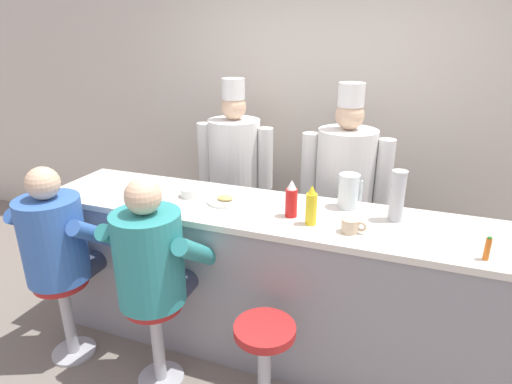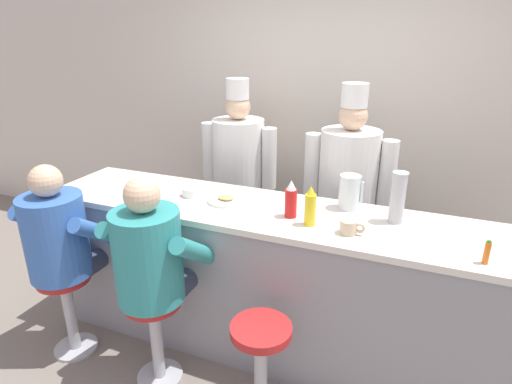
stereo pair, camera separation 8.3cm
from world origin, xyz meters
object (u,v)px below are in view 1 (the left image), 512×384
object	(u,v)px
coffee_mug_tan	(351,226)
cook_in_whites_near	(235,172)
diner_seated_blue	(59,244)
hot_sauce_bottle_orange	(487,249)
diner_seated_teal	(153,263)
cook_in_whites_far	(344,188)
cereal_bowl	(190,192)
empty_stool_round	(264,355)
ketchup_bottle_red	(291,200)
cup_stack_steel	(397,196)
breakfast_plate	(225,200)
water_pitcher_clear	(349,191)
mustard_bottle_yellow	(311,206)

from	to	relation	value
coffee_mug_tan	cook_in_whites_near	world-z (taller)	cook_in_whites_near
diner_seated_blue	hot_sauce_bottle_orange	bearing A→B (deg)	7.35
diner_seated_teal	hot_sauce_bottle_orange	bearing A→B (deg)	10.24
diner_seated_teal	cook_in_whites_far	xyz separation A→B (m)	(0.88, 1.29, 0.13)
cereal_bowl	diner_seated_blue	world-z (taller)	diner_seated_blue
diner_seated_blue	cook_in_whites_far	distance (m)	2.03
cereal_bowl	empty_stool_round	size ratio (longest dim) A/B	0.22
cook_in_whites_far	cereal_bowl	bearing A→B (deg)	-142.12
ketchup_bottle_red	cook_in_whites_near	size ratio (longest dim) A/B	0.14
cup_stack_steel	cook_in_whites_near	distance (m)	1.56
empty_stool_round	cook_in_whites_far	xyz separation A→B (m)	(0.18, 1.32, 0.55)
empty_stool_round	cook_in_whites_far	bearing A→B (deg)	82.24
breakfast_plate	ketchup_bottle_red	bearing A→B (deg)	-7.79
water_pitcher_clear	cup_stack_steel	size ratio (longest dim) A/B	0.71
ketchup_bottle_red	breakfast_plate	distance (m)	0.48
mustard_bottle_yellow	breakfast_plate	xyz separation A→B (m)	(-0.60, 0.13, -0.10)
cereal_bowl	diner_seated_teal	world-z (taller)	diner_seated_teal
hot_sauce_bottle_orange	cup_stack_steel	size ratio (longest dim) A/B	0.40
coffee_mug_tan	diner_seated_blue	distance (m)	1.81
breakfast_plate	mustard_bottle_yellow	bearing A→B (deg)	-12.40
water_pitcher_clear	diner_seated_teal	distance (m)	1.27
water_pitcher_clear	cereal_bowl	size ratio (longest dim) A/B	1.65
hot_sauce_bottle_orange	coffee_mug_tan	xyz separation A→B (m)	(-0.67, 0.08, -0.02)
coffee_mug_tan	diner_seated_blue	size ratio (longest dim) A/B	0.11
diner_seated_teal	cook_in_whites_far	world-z (taller)	cook_in_whites_far
diner_seated_blue	water_pitcher_clear	bearing A→B (deg)	24.04
mustard_bottle_yellow	hot_sauce_bottle_orange	world-z (taller)	mustard_bottle_yellow
mustard_bottle_yellow	cook_in_whites_near	xyz separation A→B (m)	(-0.89, 0.97, -0.19)
diner_seated_teal	cook_in_whites_near	bearing A→B (deg)	93.13
diner_seated_blue	cup_stack_steel	bearing A→B (deg)	18.13
coffee_mug_tan	cup_stack_steel	bearing A→B (deg)	49.19
diner_seated_teal	empty_stool_round	distance (m)	0.82
coffee_mug_tan	hot_sauce_bottle_orange	bearing A→B (deg)	-6.40
cereal_bowl	diner_seated_blue	size ratio (longest dim) A/B	0.10
ketchup_bottle_red	cereal_bowl	size ratio (longest dim) A/B	1.75
breakfast_plate	cereal_bowl	size ratio (longest dim) A/B	1.78
mustard_bottle_yellow	diner_seated_blue	xyz separation A→B (m)	(-1.51, -0.42, -0.32)
diner_seated_blue	cook_in_whites_near	world-z (taller)	cook_in_whites_near
coffee_mug_tan	empty_stool_round	world-z (taller)	coffee_mug_tan
mustard_bottle_yellow	cook_in_whites_far	bearing A→B (deg)	86.28
cook_in_whites_far	breakfast_plate	bearing A→B (deg)	-131.85
hot_sauce_bottle_orange	diner_seated_teal	size ratio (longest dim) A/B	0.09
water_pitcher_clear	empty_stool_round	xyz separation A→B (m)	(-0.29, -0.78, -0.73)
ketchup_bottle_red	diner_seated_teal	bearing A→B (deg)	-144.55
water_pitcher_clear	cook_in_whites_near	size ratio (longest dim) A/B	0.13
breakfast_plate	empty_stool_round	distance (m)	0.99
cook_in_whites_near	hot_sauce_bottle_orange	bearing A→B (deg)	-30.90
breakfast_plate	cook_in_whites_near	xyz separation A→B (m)	(-0.29, 0.84, -0.09)
ketchup_bottle_red	cereal_bowl	bearing A→B (deg)	173.72
cup_stack_steel	empty_stool_round	size ratio (longest dim) A/B	0.51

